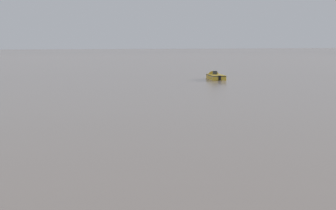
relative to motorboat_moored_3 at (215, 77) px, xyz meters
name	(u,v)px	position (x,y,z in m)	size (l,w,h in m)	color
motorboat_moored_3	(215,77)	(0.00, 0.00, 0.00)	(2.99, 6.95, 2.31)	gold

